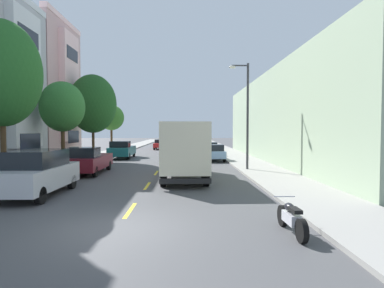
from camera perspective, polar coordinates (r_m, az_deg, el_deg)
ground_plane at (r=39.39m, az=-3.86°, el=-1.65°), size 160.00×160.00×0.00m
sidewalk_left at (r=38.42m, az=-14.65°, el=-1.72°), size 3.20×120.00×0.14m
sidewalk_right at (r=37.70m, az=6.84°, el=-1.73°), size 3.20×120.00×0.14m
lane_centerline_dashes at (r=33.92m, az=-4.31°, el=-2.29°), size 0.14×47.20×0.01m
apartment_block_opposite at (r=31.55m, az=20.92°, el=4.21°), size 10.00×36.00×7.72m
street_tree_nearest at (r=17.41m, az=-30.20°, el=10.55°), size 3.47×3.47×7.62m
street_tree_second at (r=23.85m, az=-21.62°, el=6.02°), size 2.95×2.95×5.91m
street_tree_third at (r=30.77m, az=-16.88°, el=6.70°), size 4.17×4.17×7.60m
street_tree_farthest at (r=37.71m, az=-13.85°, el=4.46°), size 2.80×2.80×5.46m
street_lamp at (r=22.52m, az=9.29°, el=6.14°), size 1.35×0.28×7.13m
delivery_box_truck at (r=18.62m, az=-1.44°, el=-0.49°), size 2.59×7.80×3.17m
parked_pickup_charcoal at (r=60.75m, az=1.15°, el=0.55°), size 2.12×5.35×1.73m
parked_pickup_teal at (r=33.24m, az=-12.07°, el=-1.01°), size 2.10×5.34×1.73m
parked_suv_silver at (r=15.37m, az=-25.33°, el=-4.49°), size 2.01×4.83×1.93m
parked_pickup_navy at (r=42.15m, az=2.09°, el=-0.25°), size 2.06×5.32×1.73m
parked_pickup_burgundy at (r=21.93m, az=-17.71°, el=-2.80°), size 2.07×5.33×1.73m
parked_hatchback_forest at (r=35.25m, az=2.99°, el=-0.89°), size 1.78×4.02×1.50m
parked_hatchback_white at (r=54.91m, az=1.57°, el=0.29°), size 1.77×4.01×1.50m
parked_hatchback_sky at (r=29.64m, az=3.83°, el=-1.51°), size 1.83×4.04×1.50m
parked_hatchback_orange at (r=49.16m, az=1.65°, el=0.04°), size 1.83×4.04×1.50m
moving_red_sedan at (r=48.25m, az=-5.48°, el=-0.02°), size 1.80×4.50×1.43m
parked_motorcycle at (r=9.36m, az=16.90°, el=-12.29°), size 0.62×2.05×0.90m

